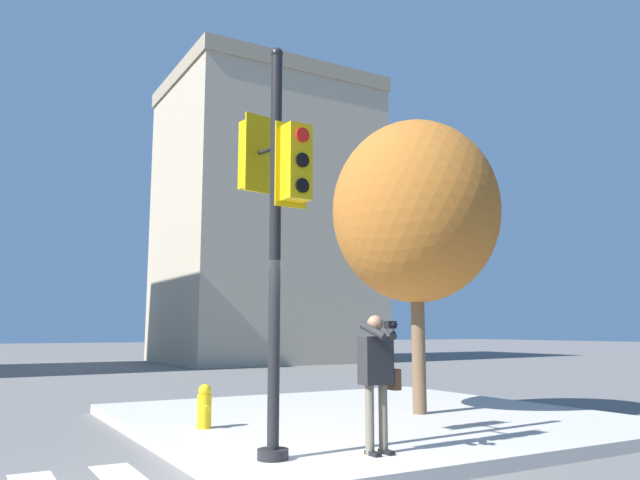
% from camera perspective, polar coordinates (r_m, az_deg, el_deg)
% --- Properties ---
extents(sidewalk_corner, '(8.00, 8.00, 0.18)m').
position_cam_1_polar(sidewalk_corner, '(11.58, 4.33, -16.02)').
color(sidewalk_corner, '#BCB7AD').
rests_on(sidewalk_corner, ground_plane).
extents(traffic_signal_pole, '(0.51, 1.30, 5.04)m').
position_cam_1_polar(traffic_signal_pole, '(7.66, -4.22, 3.32)').
color(traffic_signal_pole, black).
rests_on(traffic_signal_pole, sidewalk_corner).
extents(person_photographer, '(0.58, 0.54, 1.67)m').
position_cam_1_polar(person_photographer, '(7.87, 5.28, -11.78)').
color(person_photographer, black).
rests_on(person_photographer, sidewalk_corner).
extents(street_tree, '(3.11, 3.11, 5.40)m').
position_cam_1_polar(street_tree, '(11.81, 8.72, 2.57)').
color(street_tree, brown).
rests_on(street_tree, sidewalk_corner).
extents(fire_hydrant, '(0.22, 0.28, 0.66)m').
position_cam_1_polar(fire_hydrant, '(10.03, -10.52, -14.74)').
color(fire_hydrant, yellow).
rests_on(fire_hydrant, sidewalk_corner).
extents(building_right, '(10.54, 9.03, 15.28)m').
position_cam_1_polar(building_right, '(34.22, -5.01, 1.89)').
color(building_right, tan).
rests_on(building_right, ground_plane).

